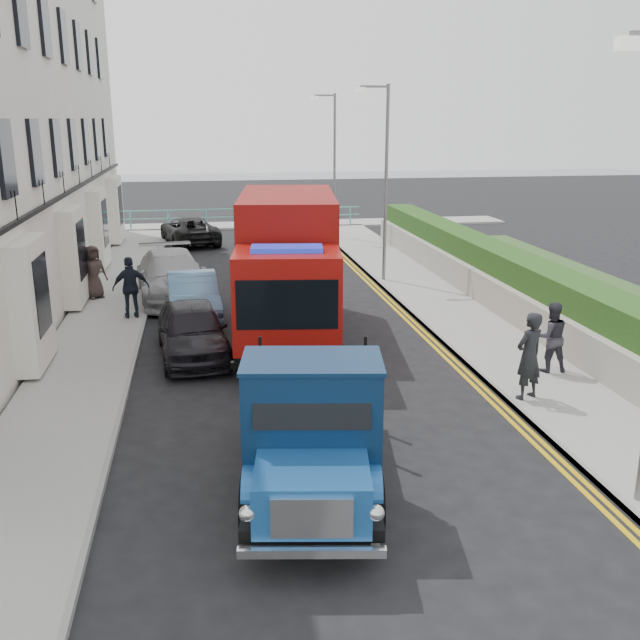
{
  "coord_description": "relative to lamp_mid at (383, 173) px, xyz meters",
  "views": [
    {
      "loc": [
        -2.24,
        -11.0,
        5.86
      ],
      "look_at": [
        0.33,
        4.49,
        1.4
      ],
      "focal_mm": 40.0,
      "sensor_mm": 36.0,
      "label": 1
    }
  ],
  "objects": [
    {
      "name": "parked_car_mid",
      "position": [
        -6.78,
        -3.85,
        -3.32
      ],
      "size": [
        1.72,
        4.22,
        1.36
      ],
      "primitive_type": "imported",
      "rotation": [
        0.0,
        0.0,
        0.07
      ],
      "color": "#5D95C7",
      "rests_on": "ground"
    },
    {
      "name": "seafront_car_left",
      "position": [
        -7.03,
        9.76,
        -3.34
      ],
      "size": [
        3.19,
        5.09,
        1.31
      ],
      "primitive_type": "imported",
      "rotation": [
        0.0,
        0.0,
        3.37
      ],
      "color": "black",
      "rests_on": "ground"
    },
    {
      "name": "parked_car_rear",
      "position": [
        -7.48,
        -1.19,
        -3.22
      ],
      "size": [
        2.81,
        5.59,
        1.56
      ],
      "primitive_type": "imported",
      "rotation": [
        0.0,
        0.0,
        0.12
      ],
      "color": "#A0A0A5",
      "rests_on": "ground"
    },
    {
      "name": "garden_east",
      "position": [
        3.03,
        -5.0,
        -3.1
      ],
      "size": [
        1.45,
        28.0,
        1.75
      ],
      "color": "#B2AD9E",
      "rests_on": "ground"
    },
    {
      "name": "pavement_west",
      "position": [
        -9.38,
        -5.0,
        -3.94
      ],
      "size": [
        2.4,
        38.0,
        0.12
      ],
      "primitive_type": "cube",
      "color": "gray",
      "rests_on": "ground"
    },
    {
      "name": "promenade",
      "position": [
        -4.18,
        15.0,
        -3.94
      ],
      "size": [
        30.0,
        2.5,
        0.12
      ],
      "primitive_type": "cube",
      "color": "gray",
      "rests_on": "ground"
    },
    {
      "name": "pedestrian_west_far",
      "position": [
        -10.0,
        -1.18,
        -3.0
      ],
      "size": [
        1.02,
        0.93,
        1.75
      ],
      "primitive_type": "imported",
      "rotation": [
        0.0,
        0.0,
        0.56
      ],
      "color": "#382B28",
      "rests_on": "pavement_west"
    },
    {
      "name": "seafront_railing",
      "position": [
        -4.18,
        14.2,
        -3.42
      ],
      "size": [
        13.0,
        0.08,
        1.11
      ],
      "color": "#59B2A5",
      "rests_on": "ground"
    },
    {
      "name": "sea_plane",
      "position": [
        -4.18,
        46.0,
        -4.0
      ],
      "size": [
        120.0,
        120.0,
        0.0
      ],
      "primitive_type": "plane",
      "color": "#4C5968",
      "rests_on": "ground"
    },
    {
      "name": "lamp_far",
      "position": [
        0.0,
        10.0,
        0.0
      ],
      "size": [
        1.23,
        0.18,
        7.0
      ],
      "color": "slate",
      "rests_on": "ground"
    },
    {
      "name": "red_lorry",
      "position": [
        -4.17,
        -6.17,
        -1.94
      ],
      "size": [
        3.4,
        7.63,
        3.86
      ],
      "rotation": [
        0.0,
        0.0,
        -0.13
      ],
      "color": "black",
      "rests_on": "ground"
    },
    {
      "name": "parked_car_front",
      "position": [
        -6.78,
        -7.47,
        -3.3
      ],
      "size": [
        2.04,
        4.25,
        1.4
      ],
      "primitive_type": "imported",
      "rotation": [
        0.0,
        0.0,
        0.1
      ],
      "color": "black",
      "rests_on": "ground"
    },
    {
      "name": "ground",
      "position": [
        -4.18,
        -14.0,
        -4.0
      ],
      "size": [
        120.0,
        120.0,
        0.0
      ],
      "primitive_type": "plane",
      "color": "black",
      "rests_on": "ground"
    },
    {
      "name": "pedestrian_east_near",
      "position": [
        0.22,
        -11.77,
        -2.93
      ],
      "size": [
        0.81,
        0.69,
        1.89
      ],
      "primitive_type": "imported",
      "rotation": [
        0.0,
        0.0,
        3.55
      ],
      "color": "black",
      "rests_on": "pavement_east"
    },
    {
      "name": "pedestrian_east_far",
      "position": [
        1.49,
        -10.25,
        -3.04
      ],
      "size": [
        0.87,
        0.71,
        1.67
      ],
      "primitive_type": "imported",
      "rotation": [
        0.0,
        0.0,
        3.04
      ],
      "color": "#322F3A",
      "rests_on": "pavement_east"
    },
    {
      "name": "pedestrian_west_near",
      "position": [
        -8.58,
        -3.84,
        -2.96
      ],
      "size": [
        1.14,
        0.66,
        1.83
      ],
      "primitive_type": "imported",
      "rotation": [
        0.0,
        0.0,
        3.35
      ],
      "color": "black",
      "rests_on": "pavement_west"
    },
    {
      "name": "bedford_lorry",
      "position": [
        -4.9,
        -15.14,
        -2.88
      ],
      "size": [
        2.77,
        5.37,
        2.44
      ],
      "rotation": [
        0.0,
        0.0,
        -0.16
      ],
      "color": "black",
      "rests_on": "ground"
    },
    {
      "name": "seafront_car_right",
      "position": [
        -3.62,
        8.28,
        -3.34
      ],
      "size": [
        2.26,
        4.08,
        1.31
      ],
      "primitive_type": "imported",
      "rotation": [
        0.0,
        0.0,
        -0.19
      ],
      "color": "#9A9B9E",
      "rests_on": "ground"
    },
    {
      "name": "lamp_mid",
      "position": [
        0.0,
        0.0,
        0.0
      ],
      "size": [
        1.23,
        0.18,
        7.0
      ],
      "color": "slate",
      "rests_on": "ground"
    },
    {
      "name": "pavement_east",
      "position": [
        1.12,
        -5.0,
        -3.94
      ],
      "size": [
        2.6,
        38.0,
        0.12
      ],
      "primitive_type": "cube",
      "color": "gray",
      "rests_on": "ground"
    }
  ]
}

